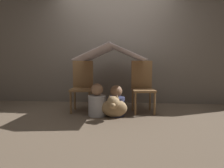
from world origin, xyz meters
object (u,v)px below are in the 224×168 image
(person_front, at_px, (97,102))
(dog, at_px, (114,107))
(chair_left, at_px, (82,84))
(person_second, at_px, (116,103))
(chair_right, at_px, (142,85))

(person_front, height_order, dog, person_front)
(dog, bearing_deg, chair_left, 144.99)
(dog, bearing_deg, person_front, 158.06)
(person_front, bearing_deg, chair_left, 136.15)
(person_second, bearing_deg, dog, -100.81)
(person_second, height_order, dog, person_second)
(chair_left, height_order, person_second, chair_left)
(person_front, distance_m, dog, 0.32)
(person_second, xyz_separation_m, dog, (-0.03, -0.15, -0.03))
(chair_left, bearing_deg, person_second, -28.14)
(chair_right, distance_m, person_front, 0.89)
(person_front, xyz_separation_m, person_second, (0.32, 0.03, -0.01))
(person_second, distance_m, dog, 0.16)
(person_second, bearing_deg, chair_right, 31.98)
(person_front, relative_size, dog, 1.28)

